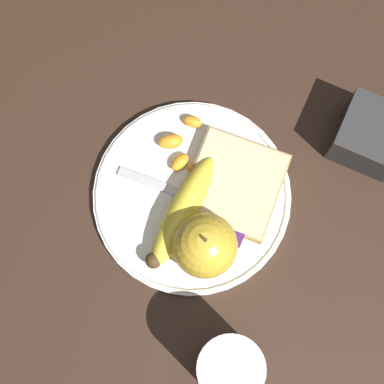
% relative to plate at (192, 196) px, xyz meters
% --- Properties ---
extents(ground_plane, '(3.00, 3.00, 0.00)m').
position_rel_plate_xyz_m(ground_plane, '(0.00, 0.00, -0.01)').
color(ground_plane, '#332116').
extents(plate, '(0.26, 0.26, 0.01)m').
position_rel_plate_xyz_m(plate, '(0.00, 0.00, 0.00)').
color(plate, silver).
rests_on(plate, ground_plane).
extents(juice_glass, '(0.08, 0.08, 0.10)m').
position_rel_plate_xyz_m(juice_glass, '(-0.18, -0.13, 0.04)').
color(juice_glass, silver).
rests_on(juice_glass, ground_plane).
extents(apple, '(0.08, 0.08, 0.09)m').
position_rel_plate_xyz_m(apple, '(-0.06, -0.04, 0.04)').
color(apple, gold).
rests_on(apple, plate).
extents(banana, '(0.16, 0.05, 0.04)m').
position_rel_plate_xyz_m(banana, '(-0.03, 0.00, 0.02)').
color(banana, yellow).
rests_on(banana, plate).
extents(bread_slice, '(0.13, 0.12, 0.02)m').
position_rel_plate_xyz_m(bread_slice, '(0.03, -0.05, 0.02)').
color(bread_slice, '#AB8751').
rests_on(bread_slice, plate).
extents(fork, '(0.03, 0.17, 0.00)m').
position_rel_plate_xyz_m(fork, '(-0.00, 0.00, 0.01)').
color(fork, '#B2B2B7').
rests_on(fork, plate).
extents(jam_packet, '(0.04, 0.03, 0.02)m').
position_rel_plate_xyz_m(jam_packet, '(-0.02, -0.07, 0.01)').
color(jam_packet, white).
rests_on(jam_packet, plate).
extents(orange_segment_0, '(0.03, 0.04, 0.02)m').
position_rel_plate_xyz_m(orange_segment_0, '(0.05, 0.06, 0.01)').
color(orange_segment_0, orange).
rests_on(orange_segment_0, plate).
extents(orange_segment_1, '(0.04, 0.03, 0.02)m').
position_rel_plate_xyz_m(orange_segment_1, '(0.03, -0.01, 0.01)').
color(orange_segment_1, orange).
rests_on(orange_segment_1, plate).
extents(orange_segment_2, '(0.03, 0.03, 0.01)m').
position_rel_plate_xyz_m(orange_segment_2, '(0.04, 0.01, 0.01)').
color(orange_segment_2, orange).
rests_on(orange_segment_2, plate).
extents(orange_segment_3, '(0.02, 0.03, 0.01)m').
position_rel_plate_xyz_m(orange_segment_3, '(0.09, 0.04, 0.01)').
color(orange_segment_3, orange).
rests_on(orange_segment_3, plate).
extents(orange_segment_4, '(0.03, 0.03, 0.02)m').
position_rel_plate_xyz_m(orange_segment_4, '(0.03, 0.03, 0.01)').
color(orange_segment_4, orange).
rests_on(orange_segment_4, plate).
extents(orange_segment_5, '(0.04, 0.03, 0.02)m').
position_rel_plate_xyz_m(orange_segment_5, '(0.06, 0.00, 0.01)').
color(orange_segment_5, orange).
rests_on(orange_segment_5, plate).
extents(condiment_caddy, '(0.08, 0.08, 0.06)m').
position_rel_plate_xyz_m(condiment_caddy, '(0.17, -0.18, 0.02)').
color(condiment_caddy, '#2D2D2D').
rests_on(condiment_caddy, ground_plane).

